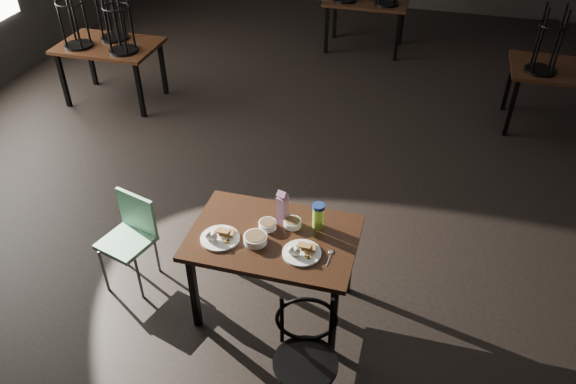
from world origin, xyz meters
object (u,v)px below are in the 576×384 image
(juice_carton, at_px, (282,207))
(school_chair, at_px, (131,233))
(main_table, at_px, (274,244))
(bentwood_chair, at_px, (306,349))
(water_bottle, at_px, (318,216))

(juice_carton, distance_m, school_chair, 1.29)
(juice_carton, height_order, school_chair, juice_carton)
(main_table, distance_m, school_chair, 1.21)
(main_table, bearing_deg, bentwood_chair, -59.87)
(water_bottle, relative_size, bentwood_chair, 0.23)
(juice_carton, relative_size, school_chair, 0.35)
(school_chair, bearing_deg, juice_carton, 23.06)
(juice_carton, xyz_separation_m, bentwood_chair, (0.40, -0.89, -0.36))
(water_bottle, height_order, school_chair, water_bottle)
(main_table, height_order, bentwood_chair, bentwood_chair)
(main_table, bearing_deg, water_bottle, 31.99)
(bentwood_chair, height_order, school_chair, bentwood_chair)
(water_bottle, bearing_deg, bentwood_chair, -81.54)
(school_chair, bearing_deg, water_bottle, 22.02)
(main_table, height_order, juice_carton, juice_carton)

